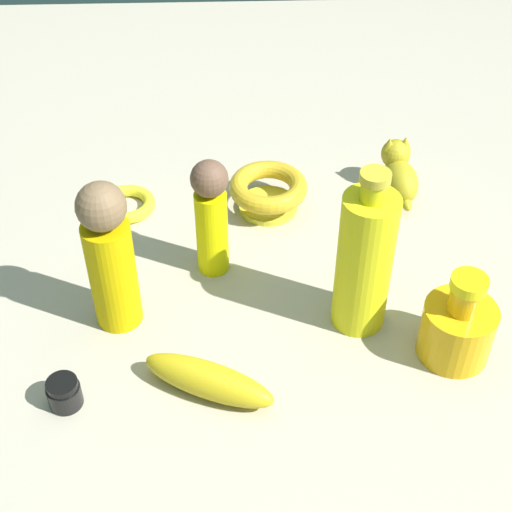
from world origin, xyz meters
name	(u,v)px	position (x,y,z in m)	size (l,w,h in m)	color
ground	(256,285)	(0.00, 0.00, 0.00)	(2.00, 2.00, 0.00)	#BCB29E
banana	(208,380)	(-0.07, -0.19, 0.02)	(0.18, 0.05, 0.05)	gold
cat_figurine	(399,173)	(0.24, 0.21, 0.04)	(0.07, 0.12, 0.09)	gold
person_figure_adult	(211,215)	(-0.06, 0.04, 0.10)	(0.07, 0.07, 0.19)	#E8E006
nail_polish_jar	(64,393)	(-0.25, -0.20, 0.02)	(0.04, 0.04, 0.04)	black
bowl	(268,190)	(0.03, 0.18, 0.04)	(0.13, 0.13, 0.06)	yellow
person_figure_child	(110,256)	(-0.19, -0.06, 0.12)	(0.08, 0.08, 0.23)	#DAB805
bottle_tall	(365,260)	(0.14, -0.07, 0.11)	(0.07, 0.07, 0.25)	yellow
bottle_short	(458,327)	(0.26, -0.14, 0.05)	(0.10, 0.10, 0.14)	#F4B112
bangle	(127,204)	(-0.20, 0.19, 0.01)	(0.09, 0.09, 0.02)	yellow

